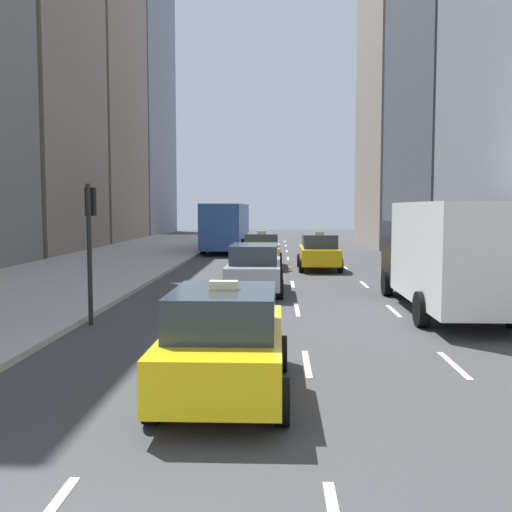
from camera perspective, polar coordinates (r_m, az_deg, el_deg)
name	(u,v)px	position (r m, az deg, el deg)	size (l,w,h in m)	color
sidewalk_left	(103,265)	(31.79, -14.37, -0.80)	(8.00, 66.00, 0.15)	#ADAAA3
lane_markings	(291,276)	(26.51, 3.36, -1.87)	(5.72, 56.00, 0.01)	white
building_row_left	(54,57)	(47.07, -18.72, 17.50)	(6.00, 72.40, 33.15)	slate
building_row_right	(476,59)	(33.73, 20.21, 17.16)	(6.00, 52.55, 23.85)	#A89E89
taxi_lead	(319,252)	(29.05, 6.02, 0.41)	(2.02, 4.40, 1.87)	yellow
taxi_second	(262,250)	(29.92, 0.55, 0.56)	(2.02, 4.40, 1.87)	yellow
taxi_third	(225,341)	(9.63, -2.98, -8.08)	(2.02, 4.40, 1.87)	yellow
sedan_black_near	(255,268)	(21.08, -0.14, -1.15)	(2.02, 4.99, 1.72)	#9EA0A5
city_bus	(227,225)	(42.06, -2.82, 2.96)	(2.80, 11.61, 3.25)	#2D519E
box_truck	(445,253)	(17.87, 17.58, 0.27)	(2.58, 8.40, 3.15)	#262628
traffic_light_pole	(90,231)	(15.80, -15.52, 2.32)	(0.24, 0.42, 3.60)	black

